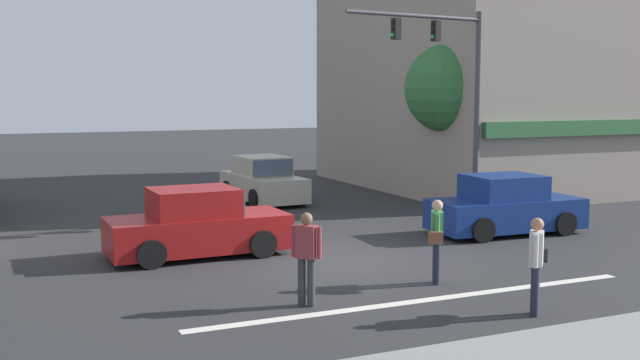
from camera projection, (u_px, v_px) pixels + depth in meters
The scene contains 12 objects.
ground_plane at pixel (341, 261), 16.74m from camera, with size 120.00×120.00×0.00m, color #2B2B2D.
lane_marking_stripe at pixel (425, 300), 13.57m from camera, with size 9.00×0.24×0.01m, color silver.
building_right_corner at pixel (524, 37), 30.76m from camera, with size 13.44×12.15×12.10m.
street_tree at pixel (449, 89), 24.87m from camera, with size 3.01×3.01×5.41m.
utility_pole_far_right at pixel (452, 74), 27.89m from camera, with size 1.40×0.22×8.61m.
traffic_light_mast at pixel (453, 79), 22.40m from camera, with size 4.87×0.69×6.20m.
sedan_approaching_near at pixel (197, 226), 17.20m from camera, with size 4.13×1.94×1.58m.
sedan_crossing_leftbound at pixel (263, 181), 25.83m from camera, with size 2.05×4.19×1.58m.
sedan_parked_curbside at pixel (505, 207), 19.96m from camera, with size 4.18×2.03×1.58m.
pedestrian_foreground_with_bag at pixel (536, 260), 12.59m from camera, with size 0.60×0.57×1.67m.
pedestrian_mid_crossing at pixel (437, 236), 14.65m from camera, with size 0.53×0.63×1.67m.
pedestrian_far_side at pixel (306, 253), 13.12m from camera, with size 0.43×0.43×1.67m.
Camera 1 is at (-7.14, -14.80, 3.74)m, focal length 42.00 mm.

